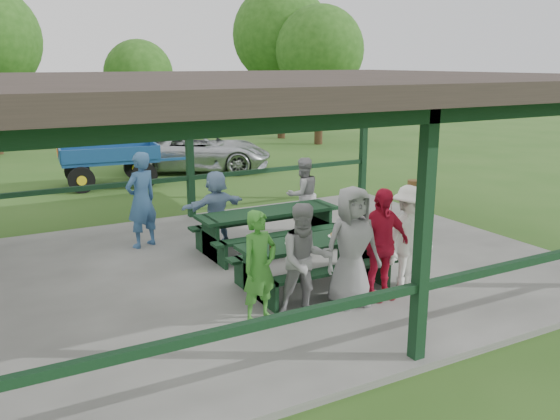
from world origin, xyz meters
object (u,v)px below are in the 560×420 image
picnic_table_far (268,225)px  contestant_grey_mid (352,247)px  spectator_lblue (216,208)px  farm_trailer (110,164)px  spectator_blue (141,200)px  contestant_grey_left (305,260)px  picnic_table_near (312,257)px  contestant_green (259,267)px  contestant_red (381,244)px  contestant_white_fedora (411,237)px  spectator_grey (303,194)px  pickup_truck (198,151)px

picnic_table_far → contestant_grey_mid: bearing=-93.3°
spectator_lblue → farm_trailer: 7.13m
spectator_blue → farm_trailer: 6.63m
contestant_grey_left → contestant_grey_mid: 0.78m
contestant_grey_mid → farm_trailer: 10.82m
contestant_grey_left → picnic_table_near: bearing=65.2°
picnic_table_far → spectator_blue: 2.45m
contestant_grey_mid → spectator_lblue: bearing=105.5°
contestant_green → spectator_lblue: contestant_green is taller
spectator_lblue → spectator_blue: (-1.29, 0.56, 0.19)m
contestant_grey_mid → picnic_table_near: bearing=103.8°
contestant_red → farm_trailer: size_ratio=0.45×
picnic_table_far → contestant_white_fedora: 3.03m
contestant_green → spectator_grey: bearing=37.4°
picnic_table_near → farm_trailer: bearing=94.8°
contestant_grey_left → spectator_lblue: (0.21, 3.64, -0.07)m
picnic_table_far → spectator_grey: 1.48m
picnic_table_far → contestant_red: size_ratio=1.60×
contestant_grey_left → farm_trailer: bearing=102.5°
spectator_blue → contestant_white_fedora: bearing=103.7°
picnic_table_near → contestant_grey_left: size_ratio=1.47×
contestant_green → contestant_grey_mid: size_ratio=0.88×
spectator_lblue → picnic_table_near: bearing=89.8°
contestant_white_fedora → spectator_grey: (0.24, 3.63, -0.07)m
spectator_blue → spectator_grey: spectator_blue is taller
picnic_table_near → pickup_truck: (2.33, 10.97, 0.10)m
contestant_red → spectator_blue: size_ratio=0.92×
contestant_white_fedora → contestant_green: bearing=163.4°
spectator_lblue → spectator_grey: bearing=171.4°
contestant_white_fedora → spectator_lblue: 3.98m
picnic_table_near → spectator_lblue: size_ratio=1.62×
contestant_grey_left → spectator_blue: bearing=116.1°
contestant_white_fedora → spectator_blue: 5.12m
spectator_grey → contestant_grey_mid: bearing=67.9°
contestant_grey_left → picnic_table_far: bearing=83.6°
contestant_grey_left → spectator_grey: (2.16, 3.67, -0.03)m
contestant_green → contestant_grey_left: (0.65, -0.12, 0.02)m
spectator_lblue → pickup_truck: spectator_lblue is taller
contestant_grey_mid → spectator_blue: bearing=120.4°
contestant_grey_left → farm_trailer: size_ratio=0.43×
spectator_grey → picnic_table_near: bearing=60.2°
contestant_grey_mid → pickup_truck: (2.21, 11.87, -0.31)m
contestant_white_fedora → spectator_blue: (-2.99, 4.15, 0.07)m
spectator_lblue → spectator_grey: (1.95, 0.03, 0.05)m
picnic_table_far → farm_trailer: size_ratio=0.72×
contestant_grey_left → contestant_red: size_ratio=0.95×
contestant_grey_left → spectator_lblue: size_ratio=1.10×
contestant_red → contestant_grey_mid: bearing=-179.9°
contestant_grey_left → contestant_white_fedora: 1.91m
picnic_table_near → contestant_white_fedora: (1.25, -0.84, 0.37)m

